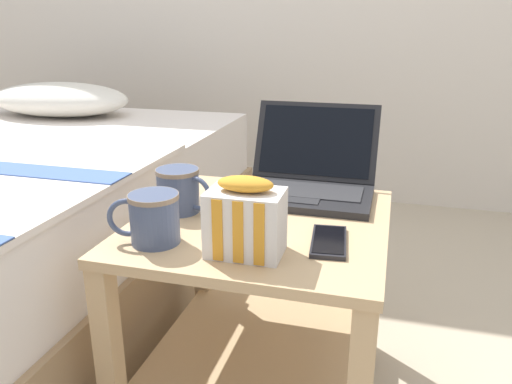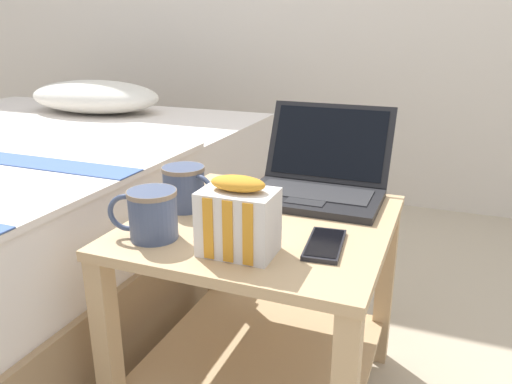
{
  "view_description": "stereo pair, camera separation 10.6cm",
  "coord_description": "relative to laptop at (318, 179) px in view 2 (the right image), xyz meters",
  "views": [
    {
      "loc": [
        0.27,
        -1.01,
        0.9
      ],
      "look_at": [
        0.0,
        -0.04,
        0.56
      ],
      "focal_mm": 35.0,
      "sensor_mm": 36.0,
      "label": 1
    },
    {
      "loc": [
        0.37,
        -0.98,
        0.9
      ],
      "look_at": [
        0.0,
        -0.04,
        0.56
      ],
      "focal_mm": 35.0,
      "sensor_mm": 36.0,
      "label": 2
    }
  ],
  "objects": [
    {
      "name": "bedside_table",
      "position": [
        -0.07,
        -0.21,
        -0.22
      ],
      "size": [
        0.56,
        0.58,
        0.48
      ],
      "color": "tan",
      "rests_on": "ground_plane"
    },
    {
      "name": "cell_phone",
      "position": [
        0.1,
        -0.3,
        -0.04
      ],
      "size": [
        0.08,
        0.16,
        0.01
      ],
      "color": "black",
      "rests_on": "bedside_table"
    },
    {
      "name": "snack_bag",
      "position": [
        -0.05,
        -0.39,
        0.03
      ],
      "size": [
        0.14,
        0.1,
        0.15
      ],
      "color": "silver",
      "rests_on": "bedside_table"
    },
    {
      "name": "mug_front_right",
      "position": [
        -0.27,
        -0.22,
        0.01
      ],
      "size": [
        0.14,
        0.1,
        0.1
      ],
      "color": "#3F4C6B",
      "rests_on": "bedside_table"
    },
    {
      "name": "laptop",
      "position": [
        0.0,
        0.0,
        0.0
      ],
      "size": [
        0.33,
        0.31,
        0.22
      ],
      "color": "black",
      "rests_on": "bedside_table"
    },
    {
      "name": "mug_front_left",
      "position": [
        -0.25,
        -0.39,
        0.01
      ],
      "size": [
        0.14,
        0.1,
        0.1
      ],
      "color": "#3F4C6B",
      "rests_on": "bedside_table"
    }
  ]
}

